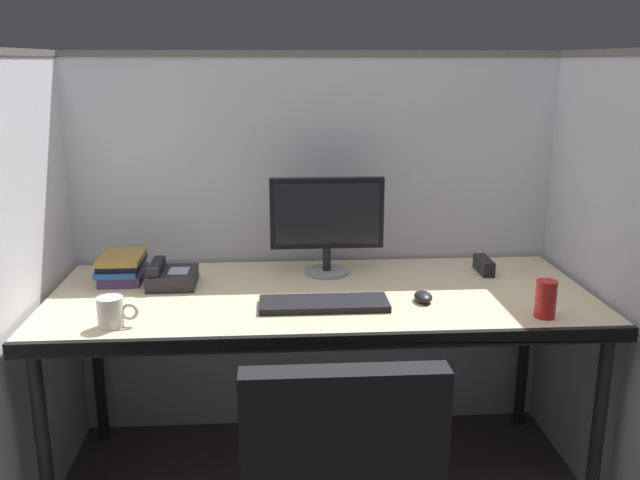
{
  "coord_description": "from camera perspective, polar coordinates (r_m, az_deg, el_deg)",
  "views": [
    {
      "loc": [
        -0.16,
        -1.98,
        1.54
      ],
      "look_at": [
        0.0,
        0.35,
        0.92
      ],
      "focal_mm": 38.36,
      "sensor_mm": 36.0,
      "label": 1
    }
  ],
  "objects": [
    {
      "name": "cubicle_partition_rear",
      "position": [
        2.83,
        -0.54,
        -0.52
      ],
      "size": [
        2.21,
        0.06,
        1.57
      ],
      "color": "silver",
      "rests_on": "ground"
    },
    {
      "name": "cubicle_partition_left",
      "position": [
        2.45,
        -23.67,
        -4.24
      ],
      "size": [
        0.06,
        1.41,
        1.57
      ],
      "color": "silver",
      "rests_on": "ground"
    },
    {
      "name": "cubicle_partition_right",
      "position": [
        2.58,
        22.92,
        -3.27
      ],
      "size": [
        0.06,
        1.41,
        1.57
      ],
      "color": "silver",
      "rests_on": "ground"
    },
    {
      "name": "desk",
      "position": [
        2.43,
        0.1,
        -5.62
      ],
      "size": [
        1.9,
        0.8,
        0.74
      ],
      "color": "beige",
      "rests_on": "ground"
    },
    {
      "name": "monitor_center",
      "position": [
        2.58,
        0.58,
        1.75
      ],
      "size": [
        0.43,
        0.17,
        0.37
      ],
      "color": "gray",
      "rests_on": "desk"
    },
    {
      "name": "keyboard_main",
      "position": [
        2.29,
        0.38,
        -5.33
      ],
      "size": [
        0.43,
        0.15,
        0.02
      ],
      "primitive_type": "cube",
      "color": "black",
      "rests_on": "desk"
    },
    {
      "name": "computer_mouse",
      "position": [
        2.36,
        8.6,
        -4.7
      ],
      "size": [
        0.06,
        0.1,
        0.04
      ],
      "color": "black",
      "rests_on": "desk"
    },
    {
      "name": "book_stack",
      "position": [
        2.64,
        -16.16,
        -2.22
      ],
      "size": [
        0.16,
        0.22,
        0.1
      ],
      "color": "#4C3366",
      "rests_on": "desk"
    },
    {
      "name": "desk_phone",
      "position": [
        2.55,
        -12.33,
        -3.0
      ],
      "size": [
        0.17,
        0.19,
        0.09
      ],
      "color": "black",
      "rests_on": "desk"
    },
    {
      "name": "red_stapler",
      "position": [
        2.72,
        13.51,
        -2.06
      ],
      "size": [
        0.04,
        0.15,
        0.06
      ],
      "primitive_type": "cube",
      "color": "black",
      "rests_on": "desk"
    },
    {
      "name": "coffee_mug",
      "position": [
        2.2,
        -17.0,
        -5.76
      ],
      "size": [
        0.13,
        0.08,
        0.09
      ],
      "color": "silver",
      "rests_on": "desk"
    },
    {
      "name": "soda_can",
      "position": [
        2.3,
        18.31,
        -4.7
      ],
      "size": [
        0.07,
        0.07,
        0.12
      ],
      "primitive_type": "cylinder",
      "color": "red",
      "rests_on": "desk"
    }
  ]
}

